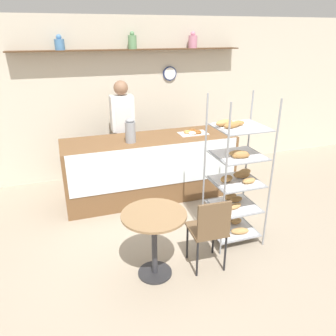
{
  "coord_description": "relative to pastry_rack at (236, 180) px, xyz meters",
  "views": [
    {
      "loc": [
        -1.25,
        -3.22,
        2.45
      ],
      "look_at": [
        0.0,
        0.47,
        0.82
      ],
      "focal_mm": 35.0,
      "sensor_mm": 36.0,
      "label": 1
    }
  ],
  "objects": [
    {
      "name": "donut_tray_counter",
      "position": [
        0.04,
        1.44,
        0.18
      ],
      "size": [
        0.44,
        0.27,
        0.05
      ],
      "color": "silver",
      "rests_on": "display_counter"
    },
    {
      "name": "cafe_table",
      "position": [
        -1.12,
        -0.34,
        -0.25
      ],
      "size": [
        0.67,
        0.67,
        0.75
      ],
      "color": "#262628",
      "rests_on": "ground_plane"
    },
    {
      "name": "display_counter",
      "position": [
        -0.66,
        1.45,
        -0.33
      ],
      "size": [
        2.61,
        0.8,
        0.97
      ],
      "color": "brown",
      "rests_on": "ground_plane"
    },
    {
      "name": "pastry_rack",
      "position": [
        0.0,
        0.0,
        0.0
      ],
      "size": [
        0.61,
        0.56,
        1.81
      ],
      "color": "gray",
      "rests_on": "ground_plane"
    },
    {
      "name": "ground_plane",
      "position": [
        -0.66,
        0.11,
        -0.81
      ],
      "size": [
        14.0,
        14.0,
        0.0
      ],
      "primitive_type": "plane",
      "color": "gray"
    },
    {
      "name": "person_worker",
      "position": [
        -0.93,
        2.1,
        0.16
      ],
      "size": [
        0.37,
        0.24,
        1.74
      ],
      "color": "#282833",
      "rests_on": "ground_plane"
    },
    {
      "name": "back_wall",
      "position": [
        -0.66,
        2.57,
        0.55
      ],
      "size": [
        10.0,
        0.3,
        2.7
      ],
      "color": "beige",
      "rests_on": "ground_plane"
    },
    {
      "name": "coffee_carafe",
      "position": [
        -0.97,
        1.35,
        0.33
      ],
      "size": [
        0.15,
        0.15,
        0.35
      ],
      "color": "gray",
      "rests_on": "display_counter"
    },
    {
      "name": "cafe_chair",
      "position": [
        -0.54,
        -0.45,
        -0.28
      ],
      "size": [
        0.4,
        0.4,
        0.87
      ],
      "rotation": [
        0.0,
        0.0,
        9.38
      ],
      "color": "black",
      "rests_on": "ground_plane"
    }
  ]
}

